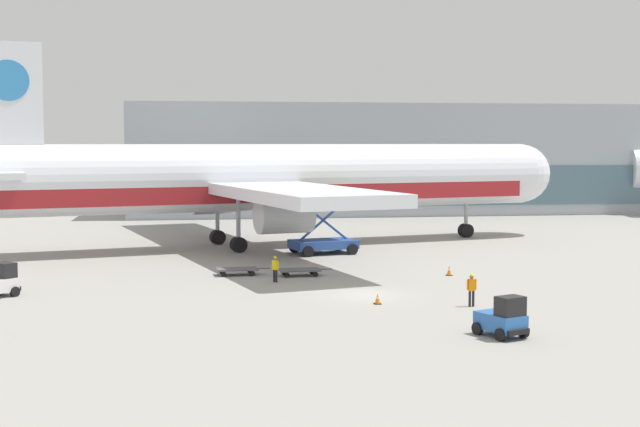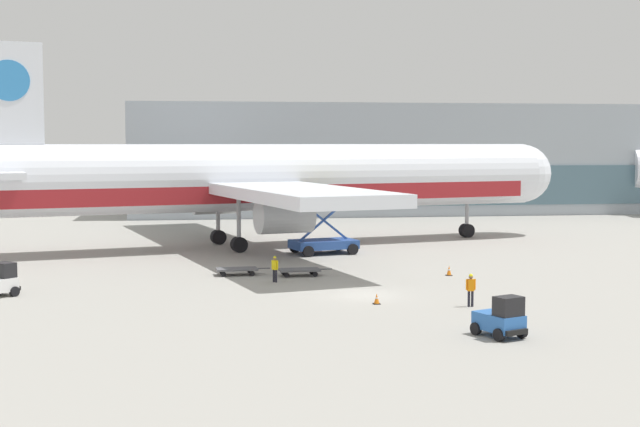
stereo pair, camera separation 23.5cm
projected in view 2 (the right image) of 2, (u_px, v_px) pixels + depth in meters
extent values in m
plane|color=#9E9B93|center=(363.00, 295.00, 53.29)|extent=(400.00, 400.00, 0.00)
cube|color=#9EA8B2|center=(473.00, 159.00, 119.32)|extent=(90.00, 18.00, 14.00)
cube|color=slate|center=(496.00, 185.00, 110.59)|extent=(88.20, 0.20, 4.90)
cylinder|color=silver|center=(273.00, 177.00, 78.25)|extent=(51.89, 18.02, 5.80)
cube|color=maroon|center=(273.00, 192.00, 78.36)|extent=(47.82, 16.91, 1.45)
sphere|color=silver|center=(522.00, 173.00, 87.99)|extent=(5.68, 5.68, 5.68)
cube|color=silver|center=(9.00, 93.00, 69.53)|extent=(5.16, 1.67, 8.00)
cylinder|color=#3384CC|center=(8.00, 81.00, 69.45)|extent=(3.24, 1.30, 3.20)
cube|color=silver|center=(245.00, 186.00, 77.34)|extent=(19.20, 48.52, 0.90)
cylinder|color=#9EA0A5|center=(284.00, 215.00, 68.17)|extent=(4.75, 3.72, 2.80)
cylinder|color=#9EA0A5|center=(214.00, 200.00, 86.79)|extent=(4.75, 3.72, 2.80)
cylinder|color=#9EA0A5|center=(467.00, 210.00, 85.93)|extent=(0.36, 0.36, 4.00)
cylinder|color=black|center=(467.00, 231.00, 86.09)|extent=(1.48, 1.18, 1.30)
cylinder|color=#9EA0A5|center=(239.00, 221.00, 74.01)|extent=(0.36, 0.36, 4.00)
cylinder|color=black|center=(239.00, 245.00, 74.17)|extent=(1.48, 1.18, 1.30)
cylinder|color=#9EA0A5|center=(218.00, 215.00, 79.93)|extent=(0.36, 0.36, 4.00)
cylinder|color=black|center=(218.00, 237.00, 80.08)|extent=(1.48, 1.18, 1.30)
cone|color=silver|center=(632.00, 169.00, 114.49)|extent=(6.90, 6.24, 5.23)
cube|color=#284C99|center=(324.00, 244.00, 73.22)|extent=(5.76, 4.15, 0.70)
cube|color=#B2B2B7|center=(324.00, 201.00, 72.94)|extent=(5.48, 3.94, 0.30)
cube|color=yellow|center=(324.00, 194.00, 72.90)|extent=(5.48, 3.94, 0.08)
cube|color=#284C99|center=(324.00, 220.00, 73.07)|extent=(4.17, 1.17, 3.36)
cube|color=#284C99|center=(324.00, 220.00, 73.07)|extent=(4.17, 1.17, 3.36)
cylinder|color=black|center=(338.00, 245.00, 75.37)|extent=(0.96, 0.56, 0.90)
cylinder|color=black|center=(353.00, 249.00, 72.60)|extent=(0.96, 0.56, 0.90)
cylinder|color=black|center=(295.00, 247.00, 73.91)|extent=(0.96, 0.56, 0.90)
cylinder|color=black|center=(308.00, 251.00, 71.13)|extent=(0.96, 0.56, 0.90)
cube|color=black|center=(5.00, 270.00, 53.03)|extent=(1.52, 1.51, 0.90)
cube|color=black|center=(13.00, 287.00, 53.59)|extent=(1.02, 0.99, 0.24)
cylinder|color=black|center=(0.00, 289.00, 53.66)|extent=(0.59, 0.60, 0.60)
cylinder|color=black|center=(15.00, 291.00, 52.85)|extent=(0.59, 0.60, 0.60)
cube|color=#2D66B7|center=(499.00, 322.00, 41.90)|extent=(2.16, 2.66, 0.80)
cube|color=black|center=(508.00, 306.00, 41.27)|extent=(1.49, 1.30, 0.90)
cube|color=black|center=(517.00, 332.00, 40.86)|extent=(1.23, 0.62, 0.24)
cylinder|color=black|center=(522.00, 332.00, 41.59)|extent=(0.45, 0.65, 0.60)
cylinder|color=black|center=(499.00, 335.00, 40.88)|extent=(0.45, 0.65, 0.60)
cylinder|color=black|center=(498.00, 326.00, 42.97)|extent=(0.45, 0.65, 0.60)
cylinder|color=black|center=(476.00, 329.00, 42.26)|extent=(0.45, 0.65, 0.60)
cube|color=#56565B|center=(237.00, 269.00, 61.38)|extent=(2.87, 1.64, 0.12)
cube|color=#56565B|center=(263.00, 268.00, 61.74)|extent=(0.90, 0.12, 0.08)
cylinder|color=black|center=(250.00, 271.00, 62.21)|extent=(0.37, 0.16, 0.36)
cylinder|color=black|center=(252.00, 273.00, 60.97)|extent=(0.37, 0.16, 0.36)
cylinder|color=black|center=(222.00, 272.00, 61.84)|extent=(0.37, 0.16, 0.36)
cylinder|color=black|center=(223.00, 274.00, 60.59)|extent=(0.37, 0.16, 0.36)
cube|color=#56565B|center=(299.00, 270.00, 61.02)|extent=(2.87, 1.64, 0.12)
cube|color=#56565B|center=(326.00, 269.00, 61.38)|extent=(0.90, 0.12, 0.08)
cylinder|color=black|center=(312.00, 272.00, 61.85)|extent=(0.37, 0.16, 0.36)
cylinder|color=black|center=(315.00, 274.00, 60.61)|extent=(0.37, 0.16, 0.36)
cylinder|color=black|center=(284.00, 272.00, 61.48)|extent=(0.37, 0.16, 0.36)
cylinder|color=black|center=(287.00, 275.00, 60.23)|extent=(0.37, 0.16, 0.36)
cylinder|color=black|center=(469.00, 299.00, 49.51)|extent=(0.14, 0.14, 0.89)
cylinder|color=black|center=(472.00, 299.00, 49.54)|extent=(0.14, 0.14, 0.89)
cube|color=orange|center=(471.00, 285.00, 49.47)|extent=(0.36, 0.22, 0.67)
cylinder|color=orange|center=(467.00, 285.00, 49.43)|extent=(0.09, 0.09, 0.60)
cylinder|color=orange|center=(475.00, 284.00, 49.50)|extent=(0.09, 0.09, 0.60)
sphere|color=#846047|center=(471.00, 277.00, 49.43)|extent=(0.24, 0.24, 0.24)
sphere|color=yellow|center=(471.00, 276.00, 49.43)|extent=(0.23, 0.23, 0.23)
cylinder|color=black|center=(274.00, 276.00, 58.31)|extent=(0.14, 0.14, 0.83)
cylinder|color=black|center=(276.00, 276.00, 58.18)|extent=(0.14, 0.14, 0.83)
cube|color=yellow|center=(275.00, 265.00, 58.19)|extent=(0.41, 0.41, 0.62)
cylinder|color=yellow|center=(272.00, 264.00, 58.34)|extent=(0.09, 0.09, 0.56)
cylinder|color=yellow|center=(278.00, 265.00, 58.04)|extent=(0.09, 0.09, 0.56)
sphere|color=#846047|center=(275.00, 259.00, 58.16)|extent=(0.22, 0.22, 0.22)
sphere|color=yellow|center=(275.00, 258.00, 58.15)|extent=(0.21, 0.21, 0.21)
cube|color=black|center=(449.00, 275.00, 61.22)|extent=(0.40, 0.40, 0.04)
cone|color=orange|center=(449.00, 270.00, 61.19)|extent=(0.32, 0.32, 0.66)
cylinder|color=white|center=(449.00, 270.00, 61.19)|extent=(0.19, 0.19, 0.09)
cube|color=black|center=(377.00, 304.00, 50.37)|extent=(0.40, 0.40, 0.04)
cone|color=orange|center=(377.00, 298.00, 50.34)|extent=(0.32, 0.32, 0.56)
cylinder|color=white|center=(377.00, 298.00, 50.34)|extent=(0.19, 0.19, 0.08)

